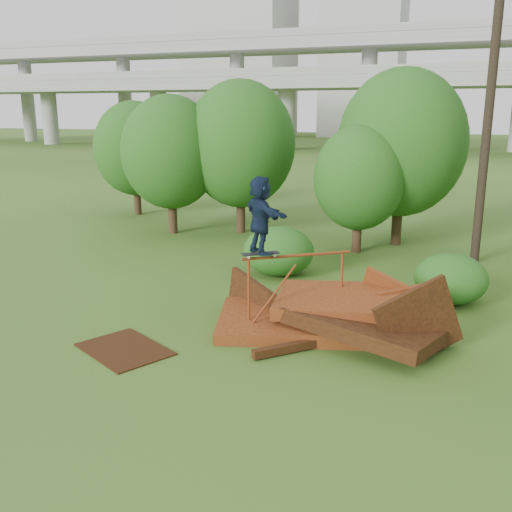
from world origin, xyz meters
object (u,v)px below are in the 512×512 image
(skater, at_px, (261,215))
(flat_plate, at_px, (125,349))
(utility_pole, at_px, (491,87))
(scrap_pile, at_px, (329,317))

(skater, xyz_separation_m, flat_plate, (-2.30, -1.94, -2.64))
(flat_plate, bearing_deg, utility_pole, 55.65)
(scrap_pile, bearing_deg, utility_pole, 68.21)
(flat_plate, bearing_deg, scrap_pile, 31.79)
(scrap_pile, relative_size, flat_plate, 2.98)
(scrap_pile, height_order, flat_plate, scrap_pile)
(skater, height_order, utility_pole, utility_pole)
(skater, relative_size, flat_plate, 0.88)
(flat_plate, relative_size, utility_pole, 0.17)
(skater, bearing_deg, flat_plate, 83.44)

